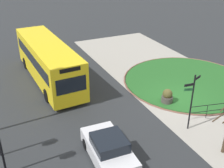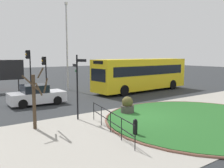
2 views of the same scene
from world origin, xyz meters
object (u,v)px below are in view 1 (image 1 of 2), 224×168
bus_yellow (48,61)px  car_far_lane (109,149)px  planter_near_signpost (167,97)px  signpost_directional (192,98)px

bus_yellow → car_far_lane: bearing=-0.5°
bus_yellow → car_far_lane: bus_yellow is taller
bus_yellow → planter_near_signpost: size_ratio=9.85×
bus_yellow → car_far_lane: size_ratio=2.67×
planter_near_signpost → signpost_directional: bearing=168.2°
signpost_directional → bus_yellow: bearing=29.8°
signpost_directional → bus_yellow: 12.01m
car_far_lane → planter_near_signpost: 7.13m
signpost_directional → planter_near_signpost: size_ratio=3.33×
car_far_lane → planter_near_signpost: (3.55, -6.18, -0.18)m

